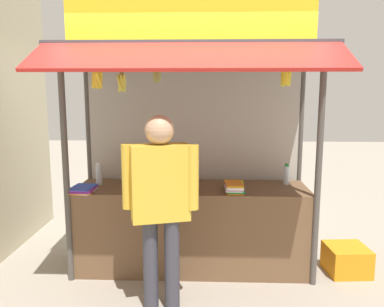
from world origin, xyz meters
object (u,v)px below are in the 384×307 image
(banana_bunch_inner_right, at_px, (157,75))
(banana_bunch_inner_left, at_px, (122,82))
(water_bottle_mid_right, at_px, (174,171))
(banana_bunch_rightmost, at_px, (97,79))
(water_bottle_front_left, at_px, (147,171))
(vendor_person, at_px, (160,195))
(water_bottle_mid_left, at_px, (99,174))
(magazine_stack_far_right, at_px, (83,189))
(banana_bunch_leftmost, at_px, (286,77))
(water_bottle_rear_center, at_px, (152,175))
(water_bottle_left, at_px, (286,175))
(magazine_stack_center, at_px, (234,187))
(plastic_crate, at_px, (346,259))

(banana_bunch_inner_right, bearing_deg, banana_bunch_inner_left, -179.94)
(water_bottle_mid_right, distance_m, banana_bunch_rightmost, 1.35)
(water_bottle_front_left, bearing_deg, banana_bunch_rightmost, -119.02)
(water_bottle_mid_right, xyz_separation_m, vendor_person, (-0.02, -1.08, 0.03))
(water_bottle_mid_left, relative_size, magazine_stack_far_right, 0.72)
(water_bottle_mid_right, distance_m, banana_bunch_inner_left, 1.24)
(banana_bunch_leftmost, bearing_deg, water_bottle_rear_center, 159.54)
(water_bottle_left, bearing_deg, magazine_stack_far_right, -169.88)
(magazine_stack_center, distance_m, banana_bunch_inner_right, 1.32)
(water_bottle_rear_center, relative_size, water_bottle_mid_right, 1.11)
(magazine_stack_center, height_order, banana_bunch_inner_right, banana_bunch_inner_right)
(water_bottle_mid_right, height_order, banana_bunch_rightmost, banana_bunch_rightmost)
(magazine_stack_far_right, distance_m, banana_bunch_inner_left, 1.16)
(magazine_stack_far_right, height_order, banana_bunch_rightmost, banana_bunch_rightmost)
(water_bottle_front_left, bearing_deg, banana_bunch_leftmost, -25.04)
(magazine_stack_center, xyz_separation_m, plastic_crate, (1.16, 0.08, -0.77))
(banana_bunch_leftmost, bearing_deg, water_bottle_mid_left, 164.24)
(water_bottle_rear_center, relative_size, banana_bunch_inner_left, 0.83)
(water_bottle_rear_center, bearing_deg, water_bottle_mid_left, 175.15)
(water_bottle_left, bearing_deg, water_bottle_mid_left, -177.45)
(banana_bunch_leftmost, bearing_deg, water_bottle_mid_right, 145.83)
(banana_bunch_leftmost, distance_m, banana_bunch_inner_right, 1.12)
(vendor_person, relative_size, plastic_crate, 4.18)
(water_bottle_mid_right, relative_size, banana_bunch_rightmost, 0.82)
(magazine_stack_far_right, bearing_deg, water_bottle_front_left, 33.24)
(magazine_stack_center, height_order, magazine_stack_far_right, magazine_stack_center)
(water_bottle_mid_right, distance_m, banana_bunch_inner_right, 1.23)
(banana_bunch_inner_left, height_order, banana_bunch_rightmost, same)
(magazine_stack_center, xyz_separation_m, banana_bunch_rightmost, (-1.25, -0.28, 1.04))
(water_bottle_front_left, height_order, banana_bunch_rightmost, banana_bunch_rightmost)
(water_bottle_left, xyz_separation_m, banana_bunch_inner_right, (-1.28, -0.60, 1.01))
(water_bottle_mid_right, distance_m, plastic_crate, 2.01)
(magazine_stack_center, distance_m, banana_bunch_rightmost, 1.65)
(water_bottle_mid_right, xyz_separation_m, banana_bunch_rightmost, (-0.62, -0.70, 0.98))
(banana_bunch_rightmost, bearing_deg, water_bottle_mid_right, 48.62)
(water_bottle_left, distance_m, banana_bunch_inner_left, 1.95)
(magazine_stack_center, xyz_separation_m, banana_bunch_inner_left, (-1.03, -0.28, 1.01))
(water_bottle_mid_left, xyz_separation_m, banana_bunch_leftmost, (1.81, -0.51, 0.99))
(water_bottle_front_left, relative_size, banana_bunch_rightmost, 0.96)
(banana_bunch_inner_right, height_order, plastic_crate, banana_bunch_inner_right)
(water_bottle_front_left, height_order, water_bottle_rear_center, water_bottle_front_left)
(vendor_person, xyz_separation_m, plastic_crate, (1.82, 0.74, -0.86))
(water_bottle_rear_center, relative_size, banana_bunch_leftmost, 0.98)
(banana_bunch_inner_left, bearing_deg, plastic_crate, 9.34)
(magazine_stack_far_right, height_order, banana_bunch_inner_left, banana_bunch_inner_left)
(banana_bunch_inner_right, relative_size, vendor_person, 0.14)
(water_bottle_front_left, xyz_separation_m, magazine_stack_center, (0.91, -0.33, -0.08))
(water_bottle_left, xyz_separation_m, water_bottle_mid_right, (-1.20, 0.10, 0.00))
(water_bottle_front_left, distance_m, water_bottle_mid_right, 0.29)
(water_bottle_rear_center, xyz_separation_m, banana_bunch_inner_left, (-0.19, -0.46, 0.94))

